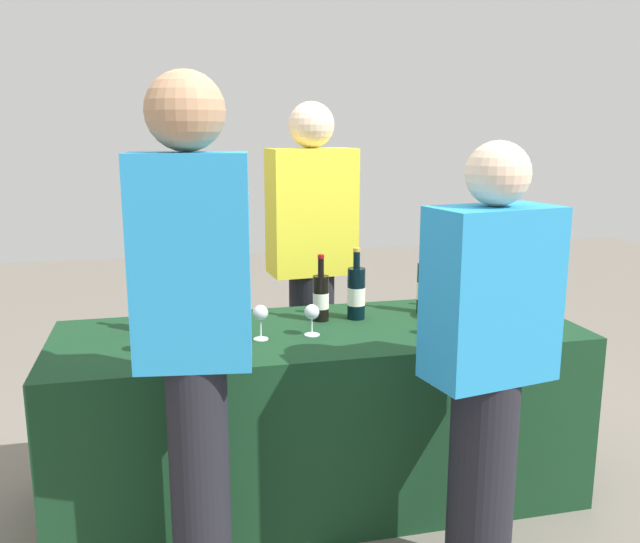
{
  "coord_description": "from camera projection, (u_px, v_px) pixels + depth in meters",
  "views": [
    {
      "loc": [
        -0.63,
        -2.63,
        1.58
      ],
      "look_at": [
        0.0,
        0.0,
        1.01
      ],
      "focal_mm": 37.45,
      "sensor_mm": 36.0,
      "label": 1
    }
  ],
  "objects": [
    {
      "name": "server_pouring",
      "position": [
        312.0,
        258.0,
        3.47
      ],
      "size": [
        0.45,
        0.28,
        1.73
      ],
      "rotation": [
        0.0,
        0.0,
        3.23
      ],
      "color": "black",
      "rests_on": "ground_plane"
    },
    {
      "name": "wine_bottle_6",
      "position": [
        486.0,
        285.0,
        3.13
      ],
      "size": [
        0.07,
        0.07,
        0.32
      ],
      "color": "black",
      "rests_on": "tasting_table"
    },
    {
      "name": "wine_glass_3",
      "position": [
        312.0,
        314.0,
        2.71
      ],
      "size": [
        0.06,
        0.06,
        0.13
      ],
      "color": "silver",
      "rests_on": "tasting_table"
    },
    {
      "name": "wine_bottle_4",
      "position": [
        424.0,
        287.0,
        3.05
      ],
      "size": [
        0.07,
        0.07,
        0.33
      ],
      "color": "black",
      "rests_on": "tasting_table"
    },
    {
      "name": "wine_glass_0",
      "position": [
        151.0,
        328.0,
        2.5
      ],
      "size": [
        0.07,
        0.07,
        0.14
      ],
      "color": "silver",
      "rests_on": "tasting_table"
    },
    {
      "name": "guest_0",
      "position": [
        194.0,
        329.0,
        2.06
      ],
      "size": [
        0.38,
        0.24,
        1.76
      ],
      "rotation": [
        0.0,
        0.0,
        -0.14
      ],
      "color": "black",
      "rests_on": "ground_plane"
    },
    {
      "name": "wine_glass_5",
      "position": [
        458.0,
        305.0,
        2.86
      ],
      "size": [
        0.06,
        0.06,
        0.13
      ],
      "color": "silver",
      "rests_on": "tasting_table"
    },
    {
      "name": "wine_glass_1",
      "position": [
        175.0,
        328.0,
        2.5
      ],
      "size": [
        0.07,
        0.07,
        0.13
      ],
      "color": "silver",
      "rests_on": "tasting_table"
    },
    {
      "name": "wine_bottle_1",
      "position": [
        233.0,
        298.0,
        2.84
      ],
      "size": [
        0.07,
        0.07,
        0.33
      ],
      "color": "black",
      "rests_on": "tasting_table"
    },
    {
      "name": "wine_bottle_2",
      "position": [
        321.0,
        297.0,
        2.92
      ],
      "size": [
        0.07,
        0.07,
        0.3
      ],
      "color": "black",
      "rests_on": "tasting_table"
    },
    {
      "name": "wine_bottle_5",
      "position": [
        470.0,
        286.0,
        3.09
      ],
      "size": [
        0.07,
        0.07,
        0.31
      ],
      "color": "black",
      "rests_on": "tasting_table"
    },
    {
      "name": "wine_glass_2",
      "position": [
        260.0,
        314.0,
        2.66
      ],
      "size": [
        0.06,
        0.06,
        0.14
      ],
      "color": "silver",
      "rests_on": "tasting_table"
    },
    {
      "name": "wine_bottle_0",
      "position": [
        150.0,
        306.0,
        2.76
      ],
      "size": [
        0.07,
        0.07,
        0.31
      ],
      "color": "black",
      "rests_on": "tasting_table"
    },
    {
      "name": "guest_1",
      "position": [
        488.0,
        360.0,
        2.23
      ],
      "size": [
        0.45,
        0.3,
        1.55
      ],
      "rotation": [
        0.0,
        0.0,
        0.19
      ],
      "color": "black",
      "rests_on": "ground_plane"
    },
    {
      "name": "wine_bottle_3",
      "position": [
        356.0,
        293.0,
        2.95
      ],
      "size": [
        0.08,
        0.08,
        0.32
      ],
      "color": "black",
      "rests_on": "tasting_table"
    },
    {
      "name": "ground_plane",
      "position": [
        320.0,
        493.0,
        2.97
      ],
      "size": [
        12.0,
        12.0,
        0.0
      ],
      "primitive_type": "plane",
      "color": "slate"
    },
    {
      "name": "ice_bucket",
      "position": [
        477.0,
        297.0,
        2.92
      ],
      "size": [
        0.2,
        0.2,
        0.22
      ],
      "primitive_type": "cylinder",
      "color": "silver",
      "rests_on": "tasting_table"
    },
    {
      "name": "wine_glass_4",
      "position": [
        440.0,
        315.0,
        2.72
      ],
      "size": [
        0.06,
        0.06,
        0.12
      ],
      "color": "silver",
      "rests_on": "tasting_table"
    },
    {
      "name": "tasting_table",
      "position": [
        320.0,
        414.0,
        2.89
      ],
      "size": [
        2.2,
        0.78,
        0.76
      ],
      "primitive_type": "cube",
      "color": "#14381E",
      "rests_on": "ground_plane"
    }
  ]
}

